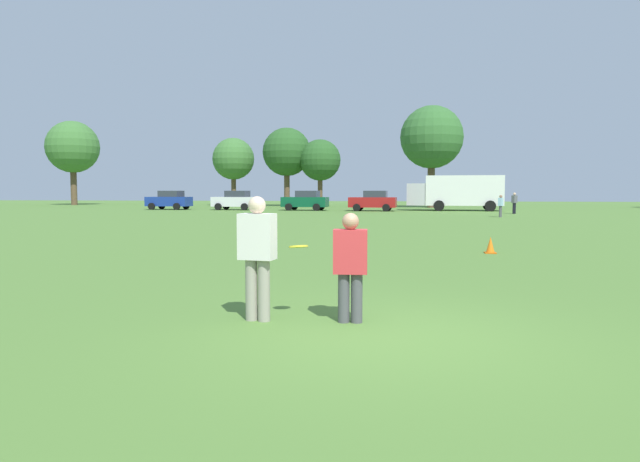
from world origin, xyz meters
TOP-DOWN VIEW (x-y plane):
  - ground_plane at (0.00, 0.00)m, footprint 184.26×184.26m
  - player_thrower at (-1.82, 0.57)m, footprint 0.52×0.35m
  - player_defender at (-0.54, 0.64)m, footprint 0.47×0.29m
  - frisbee at (-1.28, 0.76)m, footprint 0.27×0.27m
  - traffic_cone at (2.72, 9.72)m, footprint 0.32×0.32m
  - parked_car_near_left at (-21.97, 44.74)m, footprint 4.32×2.46m
  - parked_car_mid_left at (-15.29, 44.54)m, footprint 4.32×2.46m
  - parked_car_center at (-8.52, 44.26)m, footprint 4.32×2.46m
  - parked_car_mid_right at (-2.24, 43.57)m, footprint 4.32×2.46m
  - box_truck at (5.26, 45.45)m, footprint 8.66×3.42m
  - bystander_sideline_watcher at (9.05, 38.96)m, footprint 0.50×0.52m
  - bystander_far_jogger at (6.97, 32.91)m, footprint 0.41×0.48m
  - tree_west_oak at (-41.21, 59.76)m, footprint 6.57×6.57m
  - tree_west_maple at (-20.07, 59.73)m, footprint 5.08×5.08m
  - tree_center_elm at (-13.12, 58.24)m, footprint 5.67×5.67m
  - tree_east_birch at (-9.05, 57.56)m, footprint 4.76×4.76m
  - tree_east_oak at (3.43, 54.64)m, footprint 6.71×6.71m

SIDE VIEW (x-z plane):
  - ground_plane at x=0.00m, z-range 0.00..0.00m
  - traffic_cone at x=2.72m, z-range -0.01..0.47m
  - player_defender at x=-0.54m, z-range 0.09..1.59m
  - bystander_far_jogger at x=6.97m, z-range 0.10..1.62m
  - parked_car_near_left at x=-21.97m, z-range 0.01..1.83m
  - parked_car_mid_left at x=-15.29m, z-range 0.01..1.83m
  - parked_car_center at x=-8.52m, z-range 0.01..1.83m
  - parked_car_mid_right at x=-2.24m, z-range 0.01..1.83m
  - bystander_sideline_watcher at x=9.05m, z-range 0.11..1.78m
  - player_thrower at x=-1.82m, z-range 0.11..1.83m
  - frisbee at x=-1.28m, z-range 0.98..1.06m
  - box_truck at x=5.26m, z-range 0.16..3.34m
  - tree_east_birch at x=-9.05m, z-range 1.45..9.20m
  - tree_west_maple at x=-20.07m, z-range 1.55..9.80m
  - tree_center_elm at x=-13.12m, z-range 1.73..10.94m
  - tree_west_oak at x=-41.21m, z-range 2.01..12.68m
  - tree_east_oak at x=3.43m, z-range 2.05..12.96m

